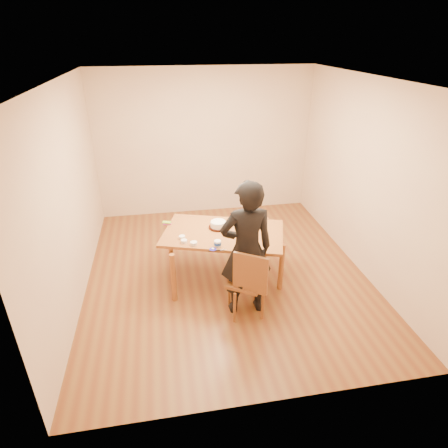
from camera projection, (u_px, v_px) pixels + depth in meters
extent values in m
cube|color=brown|center=(226.00, 272.00, 5.59)|extent=(4.00, 4.50, 0.00)
cube|color=silver|center=(227.00, 79.00, 4.36)|extent=(4.00, 4.50, 0.00)
cube|color=tan|center=(205.00, 144.00, 6.95)|extent=(4.00, 0.00, 2.70)
cube|color=tan|center=(69.00, 198.00, 4.67)|extent=(0.00, 4.50, 2.70)
cube|color=tan|center=(365.00, 179.00, 5.28)|extent=(0.00, 4.50, 2.70)
cube|color=brown|center=(223.00, 233.00, 5.13)|extent=(1.83, 1.41, 0.04)
cube|color=brown|center=(246.00, 282.00, 4.60)|extent=(0.57, 0.57, 0.04)
cylinder|color=red|center=(218.00, 227.00, 5.23)|extent=(0.27, 0.27, 0.02)
cylinder|color=white|center=(218.00, 224.00, 5.21)|extent=(0.22, 0.22, 0.07)
ellipsoid|color=white|center=(218.00, 221.00, 5.19)|extent=(0.21, 0.21, 0.03)
cylinder|color=white|center=(218.00, 243.00, 4.77)|extent=(0.09, 0.09, 0.08)
cylinder|color=#1F1692|center=(213.00, 249.00, 4.71)|extent=(0.09, 0.09, 0.01)
ellipsoid|color=white|center=(213.00, 248.00, 4.70)|extent=(0.04, 0.04, 0.02)
cylinder|color=white|center=(194.00, 243.00, 4.81)|extent=(0.09, 0.09, 0.04)
cylinder|color=white|center=(182.00, 237.00, 4.96)|extent=(0.08, 0.08, 0.04)
cylinder|color=white|center=(184.00, 241.00, 4.86)|extent=(0.08, 0.08, 0.04)
cube|color=#C82F73|center=(167.00, 224.00, 5.33)|extent=(0.12, 0.07, 0.02)
cube|color=green|center=(167.00, 222.00, 5.33)|extent=(0.13, 0.10, 0.02)
cube|color=black|center=(214.00, 251.00, 4.68)|extent=(0.15, 0.01, 0.01)
imported|color=black|center=(246.00, 250.00, 4.45)|extent=(0.65, 0.44, 1.76)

